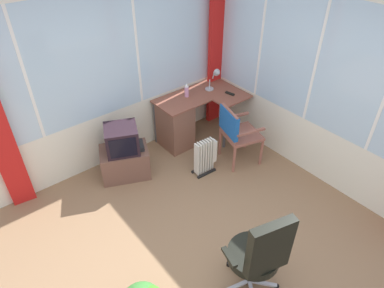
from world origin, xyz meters
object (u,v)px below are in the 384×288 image
Objects in this scene: spray_bottle at (187,90)px; office_chair at (260,253)px; desk at (178,122)px; tv_on_stand at (124,154)px; wooden_armchair at (235,129)px; desk_lamp at (216,77)px; space_heater at (206,156)px; tv_remote at (230,93)px.

spray_bottle is 0.20× the size of office_chair.
office_chair is at bearing -114.28° from spray_bottle.
tv_on_stand reaches higher than desk.
tv_on_stand is at bearing 92.11° from office_chair.
spray_bottle is at bearing 98.85° from wooden_armchair.
desk_lamp is 0.62× the size of space_heater.
tv_remote is at bearing 28.29° from space_heater.
tv_remote is (0.06, -0.26, -0.20)m from desk_lamp.
wooden_armchair is at bearing -81.15° from spray_bottle.
desk_lamp reaches higher than tv_on_stand.
tv_remote is at bearing -5.90° from tv_on_stand.
office_chair reaches higher than desk_lamp.
tv_remote is at bearing 52.02° from office_chair.
tv_on_stand reaches higher than tv_remote.
desk is 0.89m from tv_remote.
desk_lamp is at bearing 91.44° from tv_remote.
desk is 2.43× the size of space_heater.
desk_lamp is 1.52× the size of spray_bottle.
spray_bottle is at bearing 8.01° from tv_on_stand.
tv_on_stand is (-1.77, 0.18, -0.41)m from tv_remote.
desk_lamp is 0.30× the size of office_chair.
desk is at bearing 81.54° from space_heater.
space_heater is (-0.87, -0.47, -0.49)m from tv_remote.
tv_on_stand reaches higher than space_heater.
desk_lamp reaches higher than spray_bottle.
spray_bottle is at bearing 65.72° from office_chair.
spray_bottle is at bearing 134.75° from tv_remote.
space_heater is (0.81, 1.69, -0.34)m from office_chair.
wooden_armchair is (-0.35, -0.80, -0.39)m from desk_lamp.
wooden_armchair is at bearing -28.07° from tv_on_stand.
tv_remote is 0.19× the size of tv_on_stand.
office_chair is (-1.62, -2.41, -0.34)m from desk_lamp.
space_heater is (-0.32, -0.82, -0.58)m from spray_bottle.
office_chair reaches higher than wooden_armchair.
wooden_armchair is at bearing -113.59° from desk_lamp.
space_heater is at bearing -138.09° from desk_lamp.
desk_lamp is 0.51m from spray_bottle.
office_chair is at bearing -115.74° from space_heater.
wooden_armchair is (0.34, -0.85, 0.16)m from desk.
office_chair is 1.90m from space_heater.
desk is 1.02m from tv_on_stand.
spray_bottle reaches higher than wooden_armchair.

